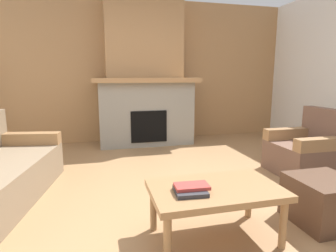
{
  "coord_description": "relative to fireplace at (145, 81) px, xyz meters",
  "views": [
    {
      "loc": [
        -0.85,
        -2.49,
        1.27
      ],
      "look_at": [
        -0.04,
        0.7,
        0.67
      ],
      "focal_mm": 29.42,
      "sensor_mm": 36.0,
      "label": 1
    }
  ],
  "objects": [
    {
      "name": "ground",
      "position": [
        0.0,
        -2.62,
        -1.16
      ],
      "size": [
        9.0,
        9.0,
        0.0
      ],
      "primitive_type": "plane",
      "color": "#9E754C"
    },
    {
      "name": "wall_back_wood_panel",
      "position": [
        0.0,
        0.38,
        0.19
      ],
      "size": [
        6.0,
        0.12,
        2.7
      ],
      "primitive_type": "cube",
      "color": "#A87A4C",
      "rests_on": "ground"
    },
    {
      "name": "fireplace",
      "position": [
        0.0,
        0.0,
        0.0
      ],
      "size": [
        1.9,
        0.82,
        2.7
      ],
      "color": "gray",
      "rests_on": "ground"
    },
    {
      "name": "armchair",
      "position": [
        1.77,
        -2.21,
        -0.87
      ],
      "size": [
        0.77,
        0.77,
        0.85
      ],
      "color": "brown",
      "rests_on": "ground"
    },
    {
      "name": "coffee_table",
      "position": [
        -0.01,
        -3.28,
        -0.79
      ],
      "size": [
        1.0,
        0.6,
        0.43
      ],
      "color": "#997047",
      "rests_on": "ground"
    },
    {
      "name": "ottoman",
      "position": [
        1.01,
        -3.28,
        -0.96
      ],
      "size": [
        0.52,
        0.52,
        0.4
      ],
      "primitive_type": "cube",
      "color": "#4C3323",
      "rests_on": "ground"
    },
    {
      "name": "book_stack_near_edge",
      "position": [
        -0.22,
        -3.33,
        -0.71
      ],
      "size": [
        0.27,
        0.23,
        0.05
      ],
      "color": "#2D2D33",
      "rests_on": "coffee_table"
    }
  ]
}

